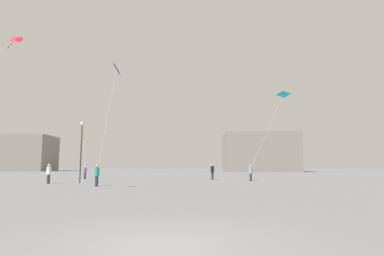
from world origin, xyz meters
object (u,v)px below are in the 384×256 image
object	(u,v)px
person_in_black	(212,171)
kite_cyan_delta	(283,96)
person_in_purple	(85,172)
building_left_hall	(21,153)
lamppost_east	(81,143)
kite_amber_diamond	(84,138)
building_centre_hall	(259,152)
person_in_grey	(251,172)
kite_violet_delta	(117,69)
person_in_teal	(97,174)
kite_crimson_diamond	(13,42)
person_in_white	(49,173)

from	to	relation	value
person_in_black	kite_cyan_delta	size ratio (longest dim) A/B	0.19
person_in_purple	kite_cyan_delta	distance (m)	26.45
building_left_hall	lamppost_east	world-z (taller)	building_left_hall
kite_amber_diamond	building_centre_hall	size ratio (longest dim) A/B	0.27
person_in_black	building_left_hall	xyz separation A→B (m)	(-57.10, 56.39, 4.44)
person_in_black	building_centre_hall	bearing A→B (deg)	-65.32
lamppost_east	person_in_grey	bearing A→B (deg)	13.02
person_in_grey	kite_cyan_delta	xyz separation A→B (m)	(5.21, 5.46, 9.59)
kite_violet_delta	building_left_hall	bearing A→B (deg)	126.29
person_in_teal	kite_crimson_diamond	bearing A→B (deg)	95.35
kite_amber_diamond	kite_cyan_delta	bearing A→B (deg)	-6.87
person_in_purple	person_in_white	distance (m)	9.23
person_in_purple	building_left_hall	bearing A→B (deg)	-127.41
kite_crimson_diamond	building_left_hall	bearing A→B (deg)	120.67
kite_cyan_delta	lamppost_east	distance (m)	24.89
person_in_teal	kite_amber_diamond	size ratio (longest dim) A/B	0.32
kite_violet_delta	kite_amber_diamond	bearing A→B (deg)	120.16
person_in_black	kite_amber_diamond	size ratio (longest dim) A/B	0.34
kite_amber_diamond	person_in_black	bearing A→B (deg)	-17.97
person_in_teal	kite_violet_delta	bearing A→B (deg)	-74.98
person_in_teal	person_in_white	bearing A→B (deg)	-3.84
kite_crimson_diamond	kite_cyan_delta	world-z (taller)	kite_cyan_delta
person_in_purple	person_in_white	bearing A→B (deg)	16.95
lamppost_east	building_left_hall	bearing A→B (deg)	124.95
person_in_purple	person_in_grey	distance (m)	19.74
person_in_grey	kite_crimson_diamond	xyz separation A→B (m)	(-16.44, -15.89, 8.00)
lamppost_east	kite_amber_diamond	bearing A→B (deg)	110.63
person_in_teal	kite_violet_delta	distance (m)	9.84
person_in_white	kite_violet_delta	world-z (taller)	kite_violet_delta
kite_violet_delta	lamppost_east	size ratio (longest dim) A/B	1.65
building_left_hall	building_centre_hall	bearing A→B (deg)	-6.16
person_in_teal	lamppost_east	distance (m)	6.52
lamppost_east	person_in_teal	bearing A→B (deg)	-55.74
person_in_white	kite_violet_delta	distance (m)	11.27
kite_amber_diamond	lamppost_east	distance (m)	13.55
person_in_grey	person_in_purple	bearing A→B (deg)	-71.48
person_in_teal	kite_amber_diamond	world-z (taller)	kite_amber_diamond
person_in_purple	building_centre_hall	distance (m)	56.70
kite_amber_diamond	person_in_purple	bearing A→B (deg)	-65.13
kite_violet_delta	lamppost_east	xyz separation A→B (m)	(-3.85, 2.19, -6.56)
person_in_purple	person_in_grey	bearing A→B (deg)	94.43
person_in_white	kite_crimson_diamond	xyz separation A→B (m)	(2.71, -10.51, 7.97)
person_in_white	kite_amber_diamond	world-z (taller)	kite_amber_diamond
building_centre_hall	lamppost_east	xyz separation A→B (m)	(-27.79, -55.48, -1.42)
person_in_purple	kite_amber_diamond	xyz separation A→B (m)	(-2.24, 4.84, 4.60)
person_in_white	building_left_hall	size ratio (longest dim) A/B	0.09
person_in_black	kite_violet_delta	size ratio (longest dim) A/B	0.19
person_in_grey	kite_cyan_delta	bearing A→B (deg)	166.07
person_in_white	building_centre_hall	size ratio (longest dim) A/B	0.09
lamppost_east	building_centre_hall	bearing A→B (deg)	63.40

